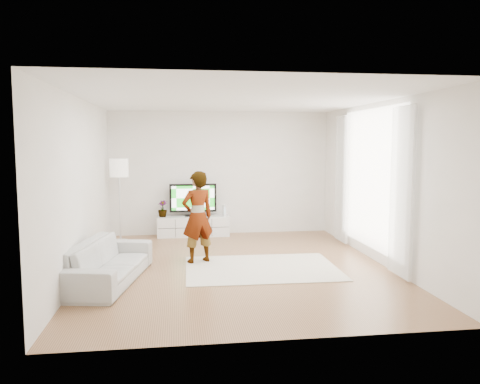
{
  "coord_description": "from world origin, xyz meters",
  "views": [
    {
      "loc": [
        -0.98,
        -7.68,
        2.09
      ],
      "look_at": [
        0.11,
        0.4,
        1.23
      ],
      "focal_mm": 35.0,
      "sensor_mm": 36.0,
      "label": 1
    }
  ],
  "objects": [
    {
      "name": "floor",
      "position": [
        0.0,
        0.0,
        0.0
      ],
      "size": [
        6.0,
        6.0,
        0.0
      ],
      "primitive_type": "plane",
      "color": "#9F7147",
      "rests_on": "ground"
    },
    {
      "name": "ceiling",
      "position": [
        0.0,
        0.0,
        2.8
      ],
      "size": [
        6.0,
        6.0,
        0.0
      ],
      "primitive_type": "plane",
      "color": "white",
      "rests_on": "wall_back"
    },
    {
      "name": "wall_left",
      "position": [
        -2.5,
        0.0,
        1.4
      ],
      "size": [
        0.02,
        6.0,
        2.8
      ],
      "primitive_type": "cube",
      "color": "white",
      "rests_on": "floor"
    },
    {
      "name": "wall_right",
      "position": [
        2.5,
        0.0,
        1.4
      ],
      "size": [
        0.02,
        6.0,
        2.8
      ],
      "primitive_type": "cube",
      "color": "white",
      "rests_on": "floor"
    },
    {
      "name": "wall_back",
      "position": [
        0.0,
        3.0,
        1.4
      ],
      "size": [
        5.0,
        0.02,
        2.8
      ],
      "primitive_type": "cube",
      "color": "white",
      "rests_on": "floor"
    },
    {
      "name": "wall_front",
      "position": [
        0.0,
        -3.0,
        1.4
      ],
      "size": [
        5.0,
        0.02,
        2.8
      ],
      "primitive_type": "cube",
      "color": "white",
      "rests_on": "floor"
    },
    {
      "name": "window",
      "position": [
        2.48,
        0.3,
        1.45
      ],
      "size": [
        0.01,
        2.6,
        2.5
      ],
      "primitive_type": "cube",
      "color": "white",
      "rests_on": "wall_right"
    },
    {
      "name": "curtain_near",
      "position": [
        2.4,
        -1.0,
        1.35
      ],
      "size": [
        0.04,
        0.7,
        2.6
      ],
      "primitive_type": "cube",
      "color": "white",
      "rests_on": "floor"
    },
    {
      "name": "curtain_far",
      "position": [
        2.4,
        1.6,
        1.35
      ],
      "size": [
        0.04,
        0.7,
        2.6
      ],
      "primitive_type": "cube",
      "color": "white",
      "rests_on": "floor"
    },
    {
      "name": "media_console",
      "position": [
        -0.64,
        2.76,
        0.23
      ],
      "size": [
        1.6,
        0.46,
        0.45
      ],
      "color": "white",
      "rests_on": "floor"
    },
    {
      "name": "television",
      "position": [
        -0.64,
        2.79,
        0.85
      ],
      "size": [
        1.05,
        0.21,
        0.73
      ],
      "color": "black",
      "rests_on": "media_console"
    },
    {
      "name": "game_console",
      "position": [
        0.06,
        2.76,
        0.57
      ],
      "size": [
        0.08,
        0.18,
        0.24
      ],
      "rotation": [
        0.0,
        0.0,
        0.13
      ],
      "color": "white",
      "rests_on": "media_console"
    },
    {
      "name": "potted_plant",
      "position": [
        -1.32,
        2.77,
        0.63
      ],
      "size": [
        0.27,
        0.27,
        0.37
      ],
      "primitive_type": "imported",
      "rotation": [
        0.0,
        0.0,
        -0.43
      ],
      "color": "#3F7238",
      "rests_on": "media_console"
    },
    {
      "name": "rug",
      "position": [
        0.4,
        -0.16,
        0.01
      ],
      "size": [
        2.55,
        1.86,
        0.01
      ],
      "primitive_type": "cube",
      "rotation": [
        0.0,
        0.0,
        -0.02
      ],
      "color": "beige",
      "rests_on": "floor"
    },
    {
      "name": "player",
      "position": [
        -0.64,
        0.38,
        0.81
      ],
      "size": [
        0.69,
        0.58,
        1.6
      ],
      "primitive_type": "imported",
      "rotation": [
        0.0,
        0.0,
        3.54
      ],
      "color": "#334772",
      "rests_on": "rug"
    },
    {
      "name": "sofa",
      "position": [
        -2.04,
        -0.6,
        0.31
      ],
      "size": [
        1.22,
        2.25,
        0.62
      ],
      "primitive_type": "imported",
      "rotation": [
        0.0,
        0.0,
        1.38
      ],
      "color": "#B0B0AB",
      "rests_on": "floor"
    },
    {
      "name": "floor_lamp",
      "position": [
        -2.2,
        2.42,
        1.49
      ],
      "size": [
        0.39,
        0.39,
        1.76
      ],
      "color": "silver",
      "rests_on": "floor"
    }
  ]
}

